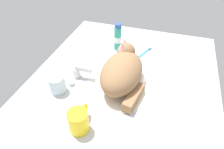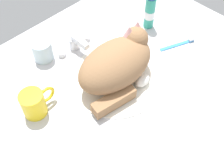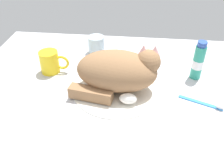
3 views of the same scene
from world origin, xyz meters
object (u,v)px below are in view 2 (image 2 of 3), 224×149
rinse_cup (43,51)px  toothpaste_bottle (150,12)px  toothbrush (179,44)px  coffee_mug (34,103)px  faucet (76,43)px  cat (118,63)px

rinse_cup → toothpaste_bottle: 42.11cm
toothbrush → toothpaste_bottle: bearing=90.8°
rinse_cup → coffee_mug: bearing=-131.7°
coffee_mug → rinse_cup: 22.23cm
faucet → rinse_cup: 11.93cm
rinse_cup → toothpaste_bottle: (39.33, -14.69, 3.19)cm
cat → toothbrush: size_ratio=2.17×
cat → toothbrush: (27.70, -4.97, -7.13)cm
coffee_mug → toothbrush: 56.04cm
toothpaste_bottle → faucet: bearing=160.2°
rinse_cup → faucet: bearing=-22.3°
coffee_mug → rinse_cup: bearing=48.3°
faucet → toothpaste_bottle: bearing=-19.8°
toothbrush → faucet: bearing=138.5°
faucet → toothpaste_bottle: 30.39cm
faucet → rinse_cup: (-11.00, 4.51, 0.92)cm
rinse_cup → cat: bearing=-64.5°
faucet → toothpaste_bottle: size_ratio=0.98×
coffee_mug → toothbrush: coffee_mug is taller
faucet → toothbrush: size_ratio=1.07×
rinse_cup → toothbrush: (39.55, -29.75, -3.16)cm
faucet → toothbrush: (28.55, -25.24, -2.23)cm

